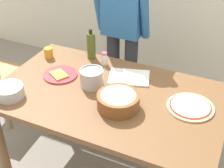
{
  "coord_description": "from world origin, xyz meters",
  "views": [
    {
      "loc": [
        0.76,
        -1.61,
        2.05
      ],
      "look_at": [
        0.0,
        0.05,
        0.81
      ],
      "focal_mm": 50.56,
      "sensor_mm": 36.0,
      "label": 1
    }
  ],
  "objects": [
    {
      "name": "cutting_board_white",
      "position": [
        0.05,
        0.25,
        0.77
      ],
      "size": [
        0.35,
        0.3,
        0.01
      ],
      "primitive_type": "cube",
      "rotation": [
        0.0,
        0.0,
        0.29
      ],
      "color": "white",
      "rests_on": "dining_table"
    },
    {
      "name": "ground",
      "position": [
        0.0,
        0.0,
        0.0
      ],
      "size": [
        8.0,
        8.0,
        0.0
      ],
      "primitive_type": "plane",
      "color": "gray"
    },
    {
      "name": "dining_table",
      "position": [
        0.0,
        0.0,
        0.67
      ],
      "size": [
        1.6,
        0.96,
        0.76
      ],
      "color": "brown",
      "rests_on": "ground"
    },
    {
      "name": "salt_shaker",
      "position": [
        -0.2,
        0.35,
        0.81
      ],
      "size": [
        0.04,
        0.04,
        0.11
      ],
      "color": "white",
      "rests_on": "dining_table"
    },
    {
      "name": "cup_orange",
      "position": [
        -0.68,
        0.26,
        0.8
      ],
      "size": [
        0.07,
        0.07,
        0.08
      ],
      "primitive_type": "cylinder",
      "color": "orange",
      "rests_on": "dining_table"
    },
    {
      "name": "olive_oil_bottle",
      "position": [
        -0.35,
        0.4,
        0.87
      ],
      "size": [
        0.07,
        0.07,
        0.26
      ],
      "color": "#47561E",
      "rests_on": "dining_table"
    },
    {
      "name": "popcorn_bowl",
      "position": [
        0.12,
        -0.11,
        0.82
      ],
      "size": [
        0.28,
        0.28,
        0.11
      ],
      "color": "brown",
      "rests_on": "dining_table"
    },
    {
      "name": "steel_pot",
      "position": [
        -0.15,
        0.04,
        0.83
      ],
      "size": [
        0.17,
        0.17,
        0.13
      ],
      "color": "#B7B7BC",
      "rests_on": "dining_table"
    },
    {
      "name": "mixing_bowl_steel",
      "position": [
        -0.61,
        -0.31,
        0.8
      ],
      "size": [
        0.2,
        0.2,
        0.08
      ],
      "color": "#B7B7BC",
      "rests_on": "dining_table"
    },
    {
      "name": "person_cook",
      "position": [
        -0.22,
        0.76,
        0.94
      ],
      "size": [
        0.49,
        0.25,
        1.62
      ],
      "color": "#2D2D38",
      "rests_on": "ground"
    },
    {
      "name": "pizza_raw_on_board",
      "position": [
        0.55,
        0.08,
        0.77
      ],
      "size": [
        0.31,
        0.31,
        0.02
      ],
      "color": "beige",
      "rests_on": "dining_table"
    },
    {
      "name": "plate_with_slice",
      "position": [
        -0.44,
        0.06,
        0.77
      ],
      "size": [
        0.26,
        0.26,
        0.02
      ],
      "color": "red",
      "rests_on": "dining_table"
    }
  ]
}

